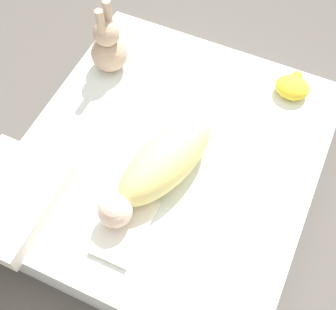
{
  "coord_description": "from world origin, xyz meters",
  "views": [
    {
      "loc": [
        -0.85,
        -0.38,
        1.64
      ],
      "look_at": [
        -0.04,
        -0.01,
        0.21
      ],
      "focal_mm": 50.0,
      "sensor_mm": 36.0,
      "label": 1
    }
  ],
  "objects_px": {
    "swaddled_baby": "(161,165)",
    "pillow": "(9,199)",
    "turtle_plush": "(293,87)",
    "bunny_plush": "(109,47)"
  },
  "relations": [
    {
      "from": "swaddled_baby",
      "to": "pillow",
      "type": "bearing_deg",
      "value": -36.53
    },
    {
      "from": "swaddled_baby",
      "to": "pillow",
      "type": "relative_size",
      "value": 1.36
    },
    {
      "from": "pillow",
      "to": "turtle_plush",
      "type": "relative_size",
      "value": 2.56
    },
    {
      "from": "pillow",
      "to": "turtle_plush",
      "type": "bearing_deg",
      "value": -39.7
    },
    {
      "from": "pillow",
      "to": "bunny_plush",
      "type": "bearing_deg",
      "value": -0.75
    },
    {
      "from": "swaddled_baby",
      "to": "pillow",
      "type": "xyz_separation_m",
      "value": [
        -0.31,
        0.43,
        -0.05
      ]
    },
    {
      "from": "pillow",
      "to": "bunny_plush",
      "type": "height_order",
      "value": "bunny_plush"
    },
    {
      "from": "pillow",
      "to": "swaddled_baby",
      "type": "bearing_deg",
      "value": -53.83
    },
    {
      "from": "pillow",
      "to": "turtle_plush",
      "type": "xyz_separation_m",
      "value": [
        0.89,
        -0.74,
        -0.01
      ]
    },
    {
      "from": "swaddled_baby",
      "to": "turtle_plush",
      "type": "distance_m",
      "value": 0.66
    }
  ]
}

